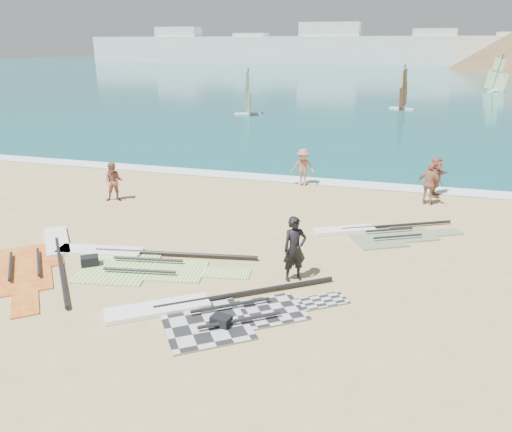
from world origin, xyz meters
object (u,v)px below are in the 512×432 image
(rig_grey, at_px, (211,311))
(person_wetsuit, at_px, (295,249))
(gear_bag_far, at_px, (221,321))
(beachgoer_right, at_px, (436,177))
(rig_orange, at_px, (377,233))
(beachgoer_mid, at_px, (303,167))
(rig_red, at_px, (42,258))
(gear_bag_near, at_px, (90,261))
(beachgoer_left, at_px, (114,182))
(rig_green, at_px, (133,260))
(beachgoer_back, at_px, (430,184))

(rig_grey, relative_size, person_wetsuit, 3.12)
(gear_bag_far, height_order, person_wetsuit, person_wetsuit)
(person_wetsuit, bearing_deg, beachgoer_right, 32.26)
(rig_grey, bearing_deg, rig_orange, 25.54)
(beachgoer_mid, bearing_deg, person_wetsuit, -83.60)
(gear_bag_far, relative_size, beachgoer_mid, 0.26)
(rig_orange, xyz_separation_m, rig_red, (-9.76, -5.12, 0.00))
(gear_bag_near, xyz_separation_m, gear_bag_far, (4.90, -2.03, -0.02))
(rig_orange, bearing_deg, beachgoer_left, 147.65)
(rig_grey, height_order, person_wetsuit, person_wetsuit)
(gear_bag_near, distance_m, beachgoer_right, 14.62)
(rig_red, height_order, beachgoer_mid, beachgoer_mid)
(rig_green, xyz_separation_m, beachgoer_right, (9.04, 9.88, 0.81))
(person_wetsuit, bearing_deg, gear_bag_far, -145.67)
(beachgoer_mid, relative_size, beachgoer_right, 1.01)
(gear_bag_near, bearing_deg, rig_red, 179.87)
(beachgoer_back, xyz_separation_m, beachgoer_right, (0.29, 1.36, -0.02))
(rig_orange, relative_size, beachgoer_back, 2.95)
(gear_bag_far, height_order, beachgoer_back, beachgoer_back)
(rig_red, bearing_deg, beachgoer_right, 91.68)
(rig_red, relative_size, person_wetsuit, 3.06)
(rig_red, relative_size, beachgoer_mid, 3.28)
(gear_bag_near, bearing_deg, rig_orange, 32.54)
(beachgoer_left, height_order, beachgoer_right, beachgoer_right)
(rig_orange, relative_size, rig_red, 0.91)
(rig_grey, distance_m, rig_green, 3.98)
(gear_bag_near, relative_size, beachgoer_left, 0.31)
(person_wetsuit, bearing_deg, beachgoer_back, 30.60)
(rig_green, bearing_deg, gear_bag_far, -44.65)
(rig_orange, xyz_separation_m, person_wetsuit, (-2.02, -4.25, 0.88))
(rig_green, xyz_separation_m, gear_bag_near, (-1.07, -0.65, 0.11))
(rig_orange, height_order, rig_red, rig_red)
(rig_green, relative_size, rig_red, 1.13)
(gear_bag_far, xyz_separation_m, beachgoer_right, (5.21, 12.56, 0.72))
(rig_grey, bearing_deg, beachgoer_back, 27.26)
(gear_bag_far, relative_size, beachgoer_right, 0.27)
(rig_grey, xyz_separation_m, gear_bag_near, (-4.43, 1.49, 0.11))
(rig_orange, height_order, gear_bag_near, gear_bag_near)
(beachgoer_left, bearing_deg, person_wetsuit, -53.23)
(beachgoer_mid, relative_size, beachgoer_back, 0.99)
(beachgoer_left, relative_size, beachgoer_back, 0.94)
(gear_bag_near, xyz_separation_m, beachgoer_mid, (4.31, 10.53, 0.71))
(rig_orange, bearing_deg, beachgoer_back, 38.36)
(rig_red, bearing_deg, beachgoer_back, 88.47)
(rig_orange, xyz_separation_m, beachgoer_mid, (-3.71, 5.41, 0.82))
(rig_red, bearing_deg, rig_green, 63.02)
(gear_bag_far, relative_size, beachgoer_left, 0.28)
(gear_bag_far, bearing_deg, rig_grey, 131.17)
(beachgoer_back, bearing_deg, rig_red, 52.65)
(rig_red, distance_m, beachgoer_mid, 12.17)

